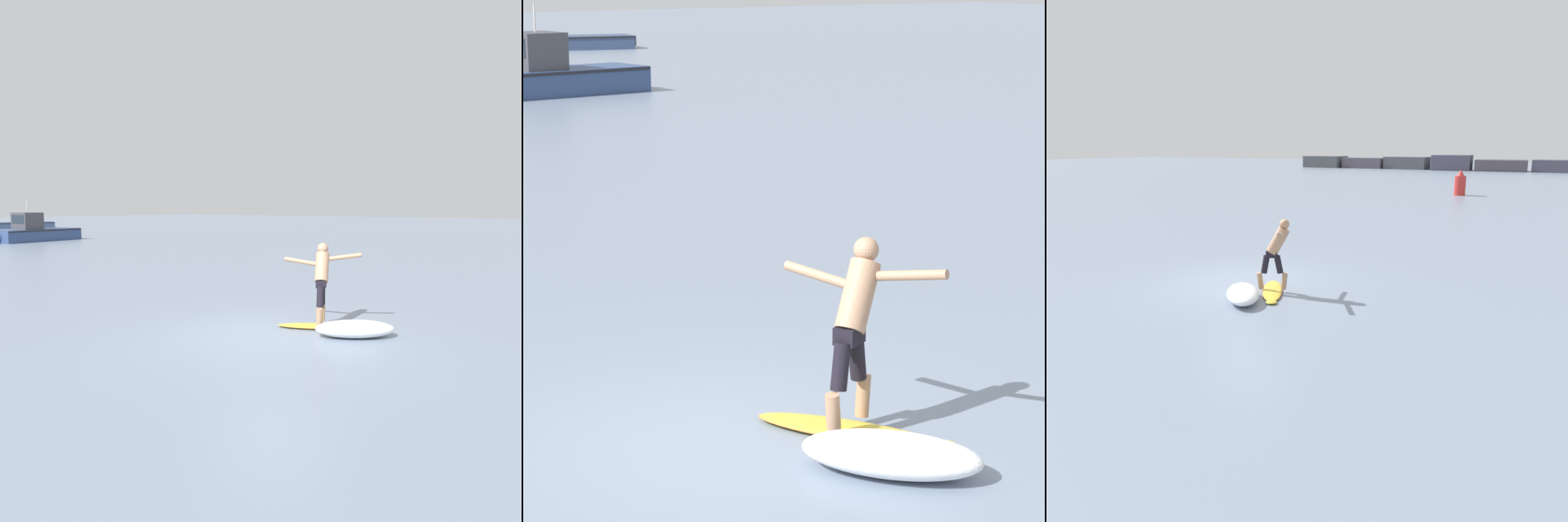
{
  "view_description": "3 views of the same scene",
  "coord_description": "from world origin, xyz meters",
  "views": [
    {
      "loc": [
        -8.12,
        -5.64,
        2.57
      ],
      "look_at": [
        1.38,
        1.22,
        1.28
      ],
      "focal_mm": 35.0,
      "sensor_mm": 36.0,
      "label": 1
    },
    {
      "loc": [
        -5.47,
        -8.77,
        4.13
      ],
      "look_at": [
        1.6,
        1.17,
        1.22
      ],
      "focal_mm": 85.0,
      "sensor_mm": 36.0,
      "label": 2
    },
    {
      "loc": [
        7.12,
        -10.63,
        3.47
      ],
      "look_at": [
        1.51,
        0.5,
        0.6
      ],
      "focal_mm": 35.0,
      "sensor_mm": 36.0,
      "label": 3
    }
  ],
  "objects": [
    {
      "name": "surfer",
      "position": [
        1.22,
        -0.48,
        1.09
      ],
      "size": [
        0.98,
        1.53,
        1.69
      ],
      "color": "tan",
      "rests_on": "surfboard"
    },
    {
      "name": "fishing_boat_near_jetty",
      "position": [
        21.81,
        49.81,
        0.37
      ],
      "size": [
        8.81,
        4.06,
        0.68
      ],
      "color": "#344668",
      "rests_on": "ground"
    },
    {
      "name": "surfboard",
      "position": [
        1.12,
        -0.56,
        0.04
      ],
      "size": [
        1.29,
        1.87,
        0.22
      ],
      "color": "yellow",
      "rests_on": "ground"
    },
    {
      "name": "wave_foam_at_tail",
      "position": [
        0.85,
        -1.43,
        0.17
      ],
      "size": [
        1.5,
        1.67,
        0.33
      ],
      "color": "white",
      "rests_on": "ground"
    },
    {
      "name": "small_boat_offshore",
      "position": [
        11.87,
        28.93,
        0.64
      ],
      "size": [
        7.1,
        2.73,
        2.96
      ],
      "color": "navy",
      "rests_on": "ground"
    },
    {
      "name": "ground_plane",
      "position": [
        0.0,
        0.0,
        0.0
      ],
      "size": [
        200.0,
        200.0,
        0.0
      ],
      "primitive_type": "plane",
      "color": "gray"
    }
  ]
}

